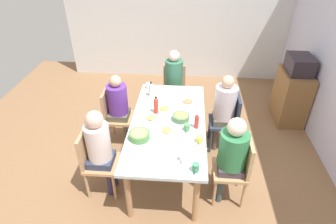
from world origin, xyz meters
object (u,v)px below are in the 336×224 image
object	(u,v)px
dining_table	(168,127)
cup_0	(196,168)
person_2	(174,79)
person_0	(100,146)
microwave	(300,65)
plate_0	(166,131)
cup_3	(182,158)
chair_2	(174,88)
plate_2	(164,109)
person_4	(119,104)
cup_2	(187,127)
chair_1	(237,167)
bottle_1	(197,121)
person_3	(224,107)
bottle_2	(156,105)
plate_1	(188,102)
cup_1	(200,139)
person_1	(232,153)
bowl_0	(181,117)
cup_4	(148,85)
chair_0	(95,159)
side_cabinet	(291,96)
plate_3	(151,118)
bottle_0	(151,90)
chair_4	(114,114)
bowl_1	(139,135)

from	to	relation	value
dining_table	cup_0	size ratio (longest dim) A/B	17.96
person_2	cup_0	distance (m)	2.16
person_0	microwave	distance (m)	3.35
plate_0	cup_3	xyz separation A→B (m)	(0.49, 0.21, 0.02)
chair_2	plate_2	distance (m)	1.13
person_4	cup_2	distance (m)	1.22
chair_1	bottle_1	xyz separation A→B (m)	(-0.39, -0.50, 0.35)
person_3	bottle_2	bearing A→B (deg)	-72.52
plate_1	cup_1	xyz separation A→B (m)	(0.86, 0.15, 0.02)
person_3	cup_2	world-z (taller)	person_3
plate_1	cup_3	bearing A→B (deg)	-1.78
person_2	cup_3	bearing A→B (deg)	6.03
person_1	bottle_2	world-z (taller)	person_1
dining_table	chair_1	bearing A→B (deg)	60.19
bowl_0	microwave	bearing A→B (deg)	124.90
plate_2	bottle_2	size ratio (longest dim) A/B	0.96
person_2	plate_1	distance (m)	0.83
plate_0	cup_4	xyz separation A→B (m)	(-1.10, -0.37, 0.03)
chair_0	side_cabinet	world-z (taller)	same
person_0	bottle_1	size ratio (longest dim) A/B	5.75
plate_3	side_cabinet	bearing A→B (deg)	120.29
person_0	bottle_0	xyz separation A→B (m)	(-1.13, 0.47, 0.15)
person_3	cup_4	size ratio (longest dim) A/B	11.03
person_0	bottle_0	bearing A→B (deg)	157.45
chair_1	person_2	size ratio (longest dim) A/B	0.73
bottle_1	bottle_2	world-z (taller)	bottle_2
chair_4	bowl_0	size ratio (longest dim) A/B	4.04
chair_0	bottle_1	world-z (taller)	bottle_1
cup_0	cup_2	distance (m)	0.70
dining_table	bowl_1	distance (m)	0.50
chair_4	side_cabinet	world-z (taller)	same
person_1	cup_3	bearing A→B (deg)	-69.22
cup_1	cup_3	bearing A→B (deg)	-30.23
plate_2	chair_4	bearing A→B (deg)	-105.64
chair_4	bottle_1	size ratio (longest dim) A/B	4.28
cup_3	bottle_1	distance (m)	0.63
plate_1	cup_0	size ratio (longest dim) A/B	2.36
cup_4	bottle_0	world-z (taller)	bottle_0
person_2	plate_3	size ratio (longest dim) A/B	5.56
plate_3	bowl_0	distance (m)	0.40
bowl_0	cup_3	distance (m)	0.76
person_1	cup_3	distance (m)	0.61
plate_2	bottle_2	world-z (taller)	bottle_2
chair_1	cup_1	distance (m)	0.56
chair_0	cup_2	bearing A→B (deg)	106.55
person_0	cup_1	world-z (taller)	person_0
person_2	bottle_1	bearing A→B (deg)	14.86
cup_0	microwave	size ratio (longest dim) A/B	0.23
chair_1	bowl_1	xyz separation A→B (m)	(-0.12, -1.17, 0.31)
microwave	chair_1	bearing A→B (deg)	-32.07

